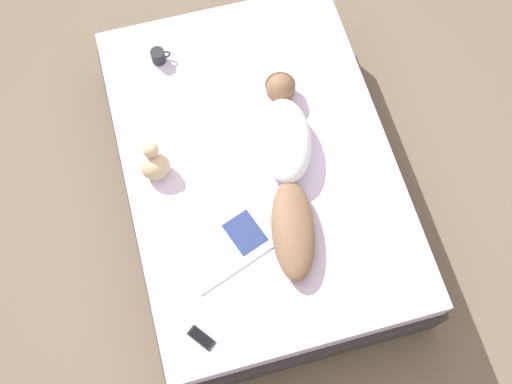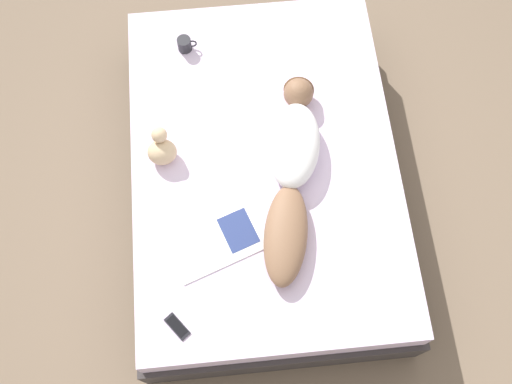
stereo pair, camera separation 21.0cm
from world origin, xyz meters
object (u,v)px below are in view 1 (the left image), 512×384
at_px(person, 287,160).
at_px(open_magazine, 226,245).
at_px(coffee_mug, 158,56).
at_px(cell_phone, 201,338).

distance_m(person, open_magazine, 0.60).
bearing_deg(coffee_mug, cell_phone, -94.50).
bearing_deg(person, open_magazine, -129.15).
height_order(person, coffee_mug, person).
height_order(open_magazine, coffee_mug, coffee_mug).
bearing_deg(cell_phone, coffee_mug, 47.70).
xyz_separation_m(person, cell_phone, (-0.71, -0.83, -0.08)).
bearing_deg(person, cell_phone, -118.88).
distance_m(open_magazine, coffee_mug, 1.30).
bearing_deg(cell_phone, person, 11.84).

